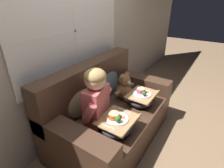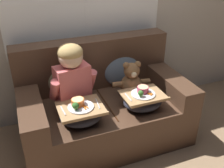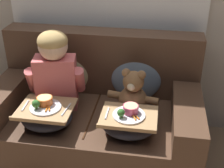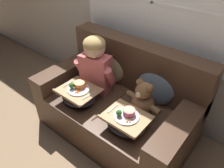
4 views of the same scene
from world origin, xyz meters
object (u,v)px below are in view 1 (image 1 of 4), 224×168
couch (109,114)px  child_figure (96,95)px  lap_tray_child (117,124)px  teddy_bear (124,88)px  lap_tray_teddy (142,98)px  throw_pillow_behind_child (79,100)px  throw_pillow_behind_teddy (109,81)px

couch → child_figure: bearing=-171.7°
child_figure → lap_tray_child: child_figure is taller
teddy_bear → lap_tray_teddy: 0.28m
child_figure → teddy_bear: 0.65m
lap_tray_child → lap_tray_teddy: (0.62, -0.00, -0.00)m
throw_pillow_behind_child → lap_tray_teddy: size_ratio=1.11×
throw_pillow_behind_teddy → child_figure: size_ratio=0.71×
couch → throw_pillow_behind_teddy: size_ratio=3.63×
child_figure → throw_pillow_behind_child: bearing=90.0°
throw_pillow_behind_child → lap_tray_teddy: bearing=-40.5°
throw_pillow_behind_child → lap_tray_child: (-0.00, -0.53, -0.12)m
couch → throw_pillow_behind_child: size_ratio=3.75×
throw_pillow_behind_child → child_figure: 0.30m
throw_pillow_behind_child → lap_tray_child: size_ratio=1.11×
couch → throw_pillow_behind_teddy: couch is taller
throw_pillow_behind_child → child_figure: bearing=-90.0°
throw_pillow_behind_child → teddy_bear: (0.62, -0.26, -0.04)m
throw_pillow_behind_teddy → teddy_bear: (-0.00, -0.26, -0.04)m
lap_tray_teddy → couch: bearing=134.5°
couch → teddy_bear: size_ratio=4.08×
child_figure → throw_pillow_behind_teddy: bearing=22.7°
teddy_bear → lap_tray_child: size_ratio=1.02×
throw_pillow_behind_teddy → child_figure: bearing=-157.3°
lap_tray_child → lap_tray_teddy: size_ratio=1.00×
throw_pillow_behind_teddy → teddy_bear: size_ratio=1.13×
throw_pillow_behind_child → lap_tray_child: bearing=-90.1°
lap_tray_child → lap_tray_teddy: bearing=-0.0°
couch → lap_tray_child: 0.48m
child_figure → teddy_bear: (0.62, -0.00, -0.20)m
couch → lap_tray_teddy: bearing=-45.5°
lap_tray_child → throw_pillow_behind_teddy: bearing=40.4°
throw_pillow_behind_child → throw_pillow_behind_teddy: 0.62m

